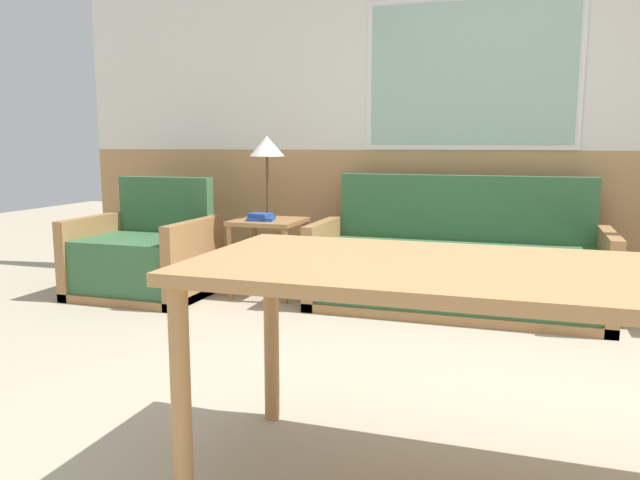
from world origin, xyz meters
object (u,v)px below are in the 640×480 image
at_px(armchair, 145,259).
at_px(side_table, 268,234).
at_px(couch, 456,270).
at_px(dining_table, 522,292).
at_px(table_lamp, 267,149).

distance_m(armchair, side_table, 0.93).
distance_m(couch, dining_table, 2.37).
bearing_deg(armchair, couch, 0.23).
xyz_separation_m(armchair, table_lamp, (0.82, 0.37, 0.80)).
xyz_separation_m(side_table, dining_table, (1.77, -2.29, 0.22)).
height_order(armchair, side_table, armchair).
relative_size(armchair, dining_table, 0.46).
bearing_deg(table_lamp, armchair, -155.47).
relative_size(table_lamp, dining_table, 0.30).
distance_m(armchair, table_lamp, 1.21).
bearing_deg(table_lamp, dining_table, -52.61).
height_order(armchair, table_lamp, table_lamp).
xyz_separation_m(armchair, dining_table, (2.63, -2.00, 0.41)).
xyz_separation_m(armchair, side_table, (0.86, 0.29, 0.19)).
relative_size(armchair, table_lamp, 1.54).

